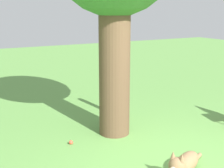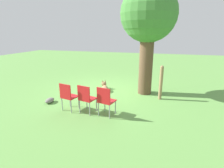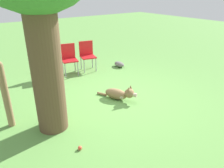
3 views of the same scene
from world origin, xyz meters
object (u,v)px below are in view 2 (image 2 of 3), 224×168
Objects in this scene: dog at (105,87)px; oak_tree at (148,17)px; fence_post at (161,82)px; tennis_ball at (144,86)px; red_chair_2 at (105,99)px; red_chair_1 at (86,97)px; red_chair_0 at (68,95)px.

oak_tree is at bearing -110.78° from dog.
fence_post is 18.82× the size of tennis_ball.
dog is 1.06× the size of red_chair_2.
red_chair_1 reaches higher than dog.
red_chair_0 reaches higher than tennis_ball.
oak_tree is at bearing -19.01° from red_chair_1.
red_chair_1 is 13.30× the size of tennis_ball.
fence_post reaches higher than red_chair_2.
fence_post is 1.68m from tennis_ball.
fence_post is at bearing -25.57° from red_chair_2.
dog is 1.06× the size of red_chair_0.
tennis_ball is (-1.00, 1.60, -0.11)m from dog.
red_chair_0 is (2.24, -0.46, 0.38)m from dog.
fence_post reaches higher than tennis_ball.
fence_post is at bearing -42.81° from red_chair_0.
fence_post is (0.53, 0.63, -2.29)m from oak_tree.
fence_post is 2.85m from red_chair_1.
tennis_ball is at bearing -152.95° from fence_post.
red_chair_2 is (2.27, 0.78, 0.38)m from dog.
red_chair_0 is 1.25m from red_chair_2.
oak_tree is 3.27m from dog.
fence_post is 1.41× the size of red_chair_0.
oak_tree is 4.28× the size of dog.
dog is 2.43m from red_chair_2.
oak_tree reaches higher than dog.
red_chair_0 is (2.37, -2.15, -2.42)m from oak_tree.
fence_post reaches higher than red_chair_0.
red_chair_0 and red_chair_1 have the same top height.
dog is at bearing -99.67° from fence_post.
fence_post is (0.39, 2.31, 0.50)m from dog.
oak_tree is 3.73m from red_chair_1.
oak_tree is at bearing 5.48° from tennis_ball.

